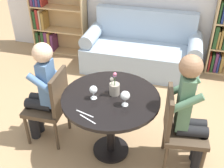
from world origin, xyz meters
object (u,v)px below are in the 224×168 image
at_px(bookshelf_left, 53,20).
at_px(wine_glass_left, 93,90).
at_px(chair_left, 51,104).
at_px(flower_vase, 114,88).
at_px(couch, 142,51).
at_px(person_left, 42,91).
at_px(chair_right, 179,127).
at_px(wine_glass_right, 125,96).
at_px(person_right, 191,112).

distance_m(bookshelf_left, wine_glass_left, 2.71).
bearing_deg(chair_left, flower_vase, 90.02).
bearing_deg(bookshelf_left, chair_left, -65.76).
bearing_deg(chair_left, couch, 158.72).
bearing_deg(person_left, flower_vase, 90.09).
relative_size(chair_right, flower_vase, 3.38).
distance_m(wine_glass_right, flower_vase, 0.20).
relative_size(person_left, flower_vase, 4.60).
height_order(bookshelf_left, chair_right, bookshelf_left).
relative_size(chair_right, wine_glass_right, 5.85).
relative_size(chair_right, wine_glass_left, 6.39).
bearing_deg(chair_right, flower_vase, 79.43).
bearing_deg(flower_vase, couch, 90.71).
distance_m(chair_right, person_left, 1.48).
distance_m(wine_glass_left, flower_vase, 0.22).
distance_m(bookshelf_left, flower_vase, 2.72).
bearing_deg(wine_glass_right, person_left, 172.16).
relative_size(couch, chair_right, 2.05).
distance_m(person_left, wine_glass_right, 0.98).
xyz_separation_m(person_right, wine_glass_right, (-0.61, -0.13, 0.16)).
bearing_deg(wine_glass_right, chair_left, 171.19).
relative_size(chair_left, person_right, 0.70).
relative_size(person_right, wine_glass_right, 8.38).
distance_m(chair_left, person_left, 0.18).
bearing_deg(couch, bookshelf_left, 170.83).
relative_size(chair_left, person_left, 0.74).
xyz_separation_m(person_left, wine_glass_left, (0.63, -0.10, 0.19)).
distance_m(wine_glass_left, wine_glass_right, 0.32).
height_order(person_left, person_right, person_right).
bearing_deg(chair_right, wine_glass_right, 94.15).
bearing_deg(couch, wine_glass_left, -94.49).
distance_m(bookshelf_left, wine_glass_right, 2.92).
bearing_deg(chair_right, couch, 12.52).
xyz_separation_m(couch, bookshelf_left, (-1.66, 0.27, 0.27)).
relative_size(bookshelf_left, person_right, 0.97).
bearing_deg(wine_glass_right, chair_right, 11.76).
xyz_separation_m(person_left, flower_vase, (0.81, 0.01, 0.17)).
bearing_deg(couch, chair_right, -69.88).
bearing_deg(bookshelf_left, person_left, -67.80).
xyz_separation_m(person_left, wine_glass_right, (0.95, -0.13, 0.20)).
height_order(couch, chair_left, couch).
distance_m(person_left, flower_vase, 0.82).
relative_size(chair_left, wine_glass_right, 5.85).
distance_m(bookshelf_left, chair_left, 2.35).
distance_m(chair_left, wine_glass_left, 0.65).
relative_size(bookshelf_left, wine_glass_left, 8.91).
height_order(wine_glass_left, flower_vase, flower_vase).
xyz_separation_m(couch, person_left, (-0.78, -1.87, 0.34)).
height_order(bookshelf_left, person_right, person_right).
xyz_separation_m(couch, person_right, (0.78, -1.87, 0.38)).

